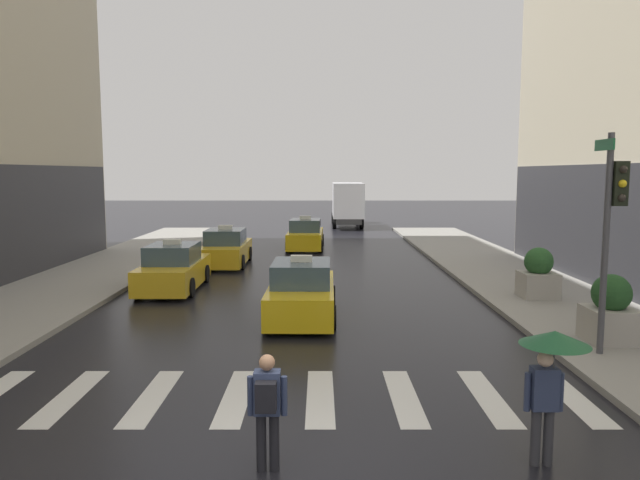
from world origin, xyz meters
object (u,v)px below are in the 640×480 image
(box_truck, at_px, (346,203))
(planter_near_corner, at_px, (609,311))
(planter_mid_block, at_px, (537,275))
(taxi_lead, at_px, (301,293))
(pedestrian_with_backpack, at_px, (266,404))
(taxi_fourth, at_px, (304,236))
(taxi_second, at_px, (172,269))
(traffic_light_pole, at_px, (611,212))
(taxi_third, at_px, (225,249))
(pedestrian_with_umbrella, at_px, (550,361))

(box_truck, height_order, planter_near_corner, box_truck)
(planter_mid_block, bearing_deg, taxi_lead, -164.46)
(pedestrian_with_backpack, bearing_deg, box_truck, 85.69)
(taxi_fourth, distance_m, box_truck, 13.41)
(taxi_second, height_order, planter_mid_block, taxi_second)
(traffic_light_pole, relative_size, pedestrian_with_backpack, 2.91)
(traffic_light_pole, distance_m, taxi_second, 14.10)
(taxi_lead, xyz_separation_m, taxi_third, (-3.66, 9.57, 0.00))
(traffic_light_pole, bearing_deg, planter_mid_block, 83.34)
(taxi_fourth, relative_size, planter_near_corner, 2.86)
(traffic_light_pole, height_order, taxi_second, traffic_light_pole)
(taxi_third, distance_m, taxi_fourth, 6.58)
(taxi_third, height_order, pedestrian_with_backpack, taxi_third)
(planter_mid_block, bearing_deg, planter_near_corner, -91.48)
(taxi_fourth, xyz_separation_m, box_truck, (2.85, 13.05, 1.13))
(planter_near_corner, bearing_deg, taxi_second, 149.93)
(traffic_light_pole, xyz_separation_m, planter_near_corner, (0.56, 0.94, -2.38))
(box_truck, bearing_deg, taxi_second, -106.62)
(pedestrian_with_backpack, bearing_deg, planter_mid_block, 54.57)
(pedestrian_with_backpack, xyz_separation_m, planter_mid_block, (7.67, 10.78, -0.10))
(taxi_lead, distance_m, pedestrian_with_umbrella, 9.33)
(taxi_lead, xyz_separation_m, taxi_second, (-4.64, 4.05, 0.00))
(traffic_light_pole, distance_m, pedestrian_with_umbrella, 5.87)
(taxi_second, bearing_deg, taxi_lead, -41.15)
(taxi_second, xyz_separation_m, planter_near_corner, (11.98, -6.94, 0.15))
(taxi_third, distance_m, planter_mid_block, 13.42)
(taxi_lead, distance_m, taxi_second, 6.16)
(pedestrian_with_umbrella, relative_size, planter_near_corner, 1.21)
(taxi_third, bearing_deg, pedestrian_with_umbrella, -67.80)
(taxi_fourth, bearing_deg, traffic_light_pole, -69.67)
(taxi_second, xyz_separation_m, pedestrian_with_backpack, (4.44, -12.76, 0.25))
(traffic_light_pole, distance_m, planter_mid_block, 6.40)
(taxi_fourth, bearing_deg, box_truck, 77.67)
(traffic_light_pole, distance_m, taxi_lead, 8.19)
(box_truck, distance_m, pedestrian_with_backpack, 37.07)
(taxi_third, height_order, planter_near_corner, taxi_third)
(pedestrian_with_backpack, relative_size, planter_mid_block, 1.03)
(box_truck, distance_m, planter_mid_block, 26.64)
(pedestrian_with_umbrella, bearing_deg, planter_near_corner, 57.27)
(taxi_lead, height_order, pedestrian_with_umbrella, pedestrian_with_umbrella)
(pedestrian_with_backpack, bearing_deg, taxi_lead, 88.68)
(taxi_third, relative_size, box_truck, 0.60)
(taxi_second, bearing_deg, taxi_third, 80.00)
(taxi_fourth, relative_size, pedestrian_with_backpack, 2.78)
(taxi_second, relative_size, planter_near_corner, 2.84)
(taxi_lead, relative_size, pedestrian_with_umbrella, 2.35)
(taxi_second, xyz_separation_m, planter_mid_block, (12.11, -1.97, 0.15))
(pedestrian_with_umbrella, relative_size, planter_mid_block, 1.21)
(taxi_fourth, bearing_deg, pedestrian_with_umbrella, -80.46)
(taxi_third, relative_size, pedestrian_with_umbrella, 2.34)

